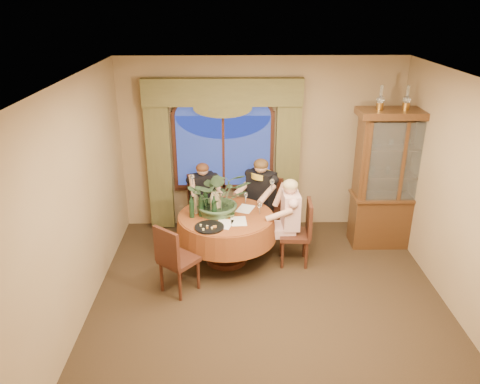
{
  "coord_description": "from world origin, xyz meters",
  "views": [
    {
      "loc": [
        -0.46,
        -4.75,
        3.61
      ],
      "look_at": [
        -0.35,
        1.25,
        1.1
      ],
      "focal_mm": 35.0,
      "sensor_mm": 36.0,
      "label": 1
    }
  ],
  "objects_px": {
    "person_scarf": "(261,199)",
    "wine_bottle_2": "(205,199)",
    "dining_table": "(226,238)",
    "china_cabinet": "(396,180)",
    "oil_lamp_right": "(433,98)",
    "centerpiece_plant": "(219,174)",
    "chair_front_left": "(179,258)",
    "olive_bowl": "(229,215)",
    "wine_bottle_3": "(214,207)",
    "wine_bottle_4": "(196,202)",
    "wine_bottle_0": "(201,205)",
    "person_back": "(203,198)",
    "person_pink": "(290,221)",
    "chair_back": "(204,205)",
    "chair_right": "(294,233)",
    "wine_bottle_5": "(212,202)",
    "chair_back_right": "(264,208)",
    "stoneware_vase": "(217,202)",
    "oil_lamp_left": "(381,98)",
    "oil_lamp_center": "(407,98)"
  },
  "relations": [
    {
      "from": "dining_table",
      "to": "stoneware_vase",
      "type": "distance_m",
      "value": 0.55
    },
    {
      "from": "centerpiece_plant",
      "to": "chair_front_left",
      "type": "bearing_deg",
      "value": -121.97
    },
    {
      "from": "dining_table",
      "to": "oil_lamp_right",
      "type": "xyz_separation_m",
      "value": [
        2.92,
        0.5,
        1.93
      ]
    },
    {
      "from": "centerpiece_plant",
      "to": "wine_bottle_2",
      "type": "bearing_deg",
      "value": 159.57
    },
    {
      "from": "oil_lamp_left",
      "to": "chair_back",
      "type": "bearing_deg",
      "value": 170.11
    },
    {
      "from": "person_scarf",
      "to": "wine_bottle_4",
      "type": "distance_m",
      "value": 1.19
    },
    {
      "from": "wine_bottle_5",
      "to": "person_back",
      "type": "bearing_deg",
      "value": 102.22
    },
    {
      "from": "china_cabinet",
      "to": "wine_bottle_4",
      "type": "bearing_deg",
      "value": -171.75
    },
    {
      "from": "chair_right",
      "to": "person_pink",
      "type": "height_order",
      "value": "person_pink"
    },
    {
      "from": "wine_bottle_3",
      "to": "wine_bottle_5",
      "type": "distance_m",
      "value": 0.17
    },
    {
      "from": "oil_lamp_left",
      "to": "wine_bottle_2",
      "type": "relative_size",
      "value": 1.03
    },
    {
      "from": "wine_bottle_3",
      "to": "wine_bottle_4",
      "type": "relative_size",
      "value": 1.0
    },
    {
      "from": "oil_lamp_center",
      "to": "chair_back_right",
      "type": "height_order",
      "value": "oil_lamp_center"
    },
    {
      "from": "person_back",
      "to": "olive_bowl",
      "type": "bearing_deg",
      "value": 91.34
    },
    {
      "from": "chair_back",
      "to": "person_scarf",
      "type": "distance_m",
      "value": 0.96
    },
    {
      "from": "oil_lamp_center",
      "to": "wine_bottle_0",
      "type": "bearing_deg",
      "value": -169.64
    },
    {
      "from": "oil_lamp_left",
      "to": "oil_lamp_center",
      "type": "distance_m",
      "value": 0.37
    },
    {
      "from": "china_cabinet",
      "to": "oil_lamp_right",
      "type": "distance_m",
      "value": 1.29
    },
    {
      "from": "person_scarf",
      "to": "wine_bottle_5",
      "type": "xyz_separation_m",
      "value": [
        -0.74,
        -0.66,
        0.24
      ]
    },
    {
      "from": "chair_right",
      "to": "chair_front_left",
      "type": "relative_size",
      "value": 1.0
    },
    {
      "from": "wine_bottle_4",
      "to": "olive_bowl",
      "type": "bearing_deg",
      "value": -14.8
    },
    {
      "from": "dining_table",
      "to": "wine_bottle_2",
      "type": "height_order",
      "value": "wine_bottle_2"
    },
    {
      "from": "dining_table",
      "to": "person_back",
      "type": "distance_m",
      "value": 1.03
    },
    {
      "from": "chair_back",
      "to": "stoneware_vase",
      "type": "distance_m",
      "value": 0.92
    },
    {
      "from": "china_cabinet",
      "to": "centerpiece_plant",
      "type": "bearing_deg",
      "value": -171.4
    },
    {
      "from": "chair_back_right",
      "to": "stoneware_vase",
      "type": "bearing_deg",
      "value": 78.25
    },
    {
      "from": "dining_table",
      "to": "olive_bowl",
      "type": "xyz_separation_m",
      "value": [
        0.05,
        -0.05,
        0.4
      ]
    },
    {
      "from": "person_back",
      "to": "centerpiece_plant",
      "type": "height_order",
      "value": "centerpiece_plant"
    },
    {
      "from": "chair_front_left",
      "to": "person_pink",
      "type": "relative_size",
      "value": 0.75
    },
    {
      "from": "dining_table",
      "to": "oil_lamp_left",
      "type": "distance_m",
      "value": 2.96
    },
    {
      "from": "person_back",
      "to": "person_pink",
      "type": "bearing_deg",
      "value": 123.13
    },
    {
      "from": "dining_table",
      "to": "wine_bottle_0",
      "type": "relative_size",
      "value": 4.38
    },
    {
      "from": "oil_lamp_left",
      "to": "oil_lamp_center",
      "type": "xyz_separation_m",
      "value": [
        0.37,
        0.0,
        0.0
      ]
    },
    {
      "from": "chair_back",
      "to": "wine_bottle_0",
      "type": "bearing_deg",
      "value": 69.81
    },
    {
      "from": "olive_bowl",
      "to": "wine_bottle_3",
      "type": "height_order",
      "value": "wine_bottle_3"
    },
    {
      "from": "olive_bowl",
      "to": "wine_bottle_3",
      "type": "xyz_separation_m",
      "value": [
        -0.21,
        -0.05,
        0.14
      ]
    },
    {
      "from": "china_cabinet",
      "to": "wine_bottle_4",
      "type": "distance_m",
      "value": 3.01
    },
    {
      "from": "person_pink",
      "to": "wine_bottle_0",
      "type": "height_order",
      "value": "person_pink"
    },
    {
      "from": "oil_lamp_center",
      "to": "wine_bottle_0",
      "type": "distance_m",
      "value": 3.26
    },
    {
      "from": "oil_lamp_center",
      "to": "wine_bottle_5",
      "type": "distance_m",
      "value": 3.11
    },
    {
      "from": "person_scarf",
      "to": "wine_bottle_2",
      "type": "relative_size",
      "value": 4.09
    },
    {
      "from": "olive_bowl",
      "to": "chair_back_right",
      "type": "bearing_deg",
      "value": 57.4
    },
    {
      "from": "centerpiece_plant",
      "to": "wine_bottle_0",
      "type": "bearing_deg",
      "value": -153.48
    },
    {
      "from": "oil_lamp_center",
      "to": "chair_front_left",
      "type": "bearing_deg",
      "value": -158.7
    },
    {
      "from": "chair_back",
      "to": "wine_bottle_2",
      "type": "relative_size",
      "value": 2.91
    },
    {
      "from": "chair_back_right",
      "to": "wine_bottle_3",
      "type": "xyz_separation_m",
      "value": [
        -0.76,
        -0.9,
        0.44
      ]
    },
    {
      "from": "dining_table",
      "to": "wine_bottle_0",
      "type": "distance_m",
      "value": 0.64
    },
    {
      "from": "dining_table",
      "to": "chair_right",
      "type": "bearing_deg",
      "value": -3.32
    },
    {
      "from": "wine_bottle_4",
      "to": "chair_front_left",
      "type": "bearing_deg",
      "value": -103.04
    },
    {
      "from": "chair_back_right",
      "to": "person_back",
      "type": "relative_size",
      "value": 0.79
    }
  ]
}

